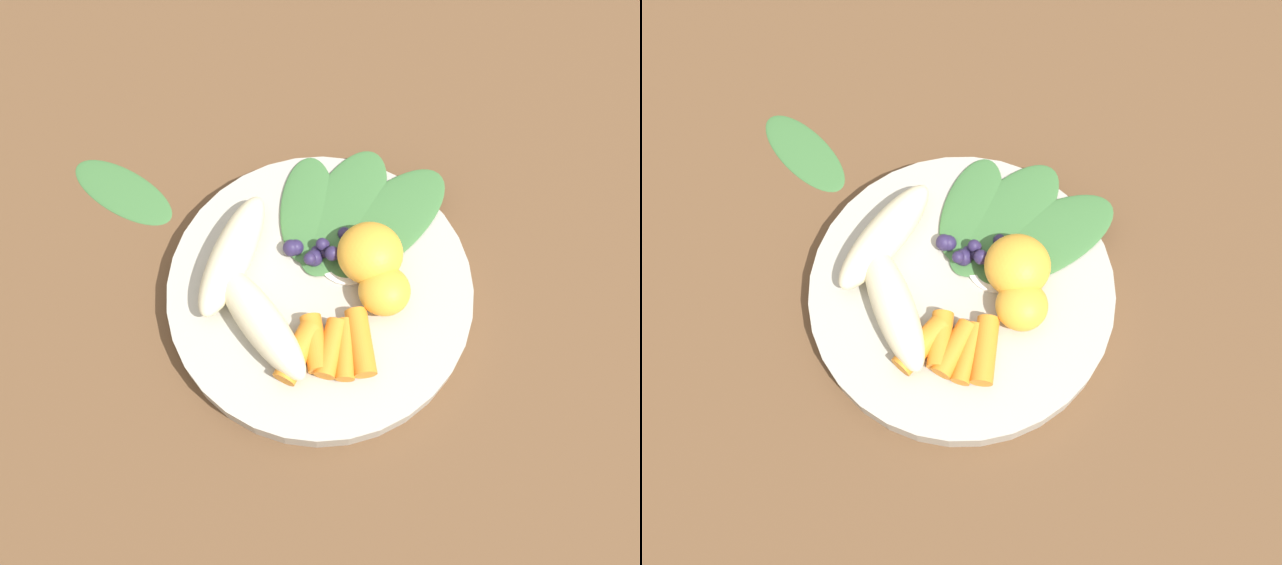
# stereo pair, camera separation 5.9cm
# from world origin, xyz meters

# --- Properties ---
(ground_plane) EXTENTS (2.40, 2.40, 0.00)m
(ground_plane) POSITION_xyz_m (0.00, 0.00, 0.00)
(ground_plane) COLOR brown
(bowl) EXTENTS (0.26, 0.26, 0.03)m
(bowl) POSITION_xyz_m (0.00, 0.00, 0.01)
(bowl) COLOR #B2AD9E
(bowl) RESTS_ON ground_plane
(banana_peeled_left) EXTENTS (0.09, 0.12, 0.03)m
(banana_peeled_left) POSITION_xyz_m (0.05, -0.03, 0.04)
(banana_peeled_left) COLOR beige
(banana_peeled_left) RESTS_ON bowl
(banana_peeled_right) EXTENTS (0.12, 0.04, 0.03)m
(banana_peeled_right) POSITION_xyz_m (0.01, -0.08, 0.04)
(banana_peeled_right) COLOR beige
(banana_peeled_right) RESTS_ON bowl
(orange_segment_near) EXTENTS (0.05, 0.05, 0.04)m
(orange_segment_near) POSITION_xyz_m (-0.04, 0.03, 0.05)
(orange_segment_near) COLOR #F4A833
(orange_segment_near) RESTS_ON bowl
(orange_segment_far) EXTENTS (0.04, 0.04, 0.03)m
(orange_segment_far) POSITION_xyz_m (-0.01, 0.05, 0.04)
(orange_segment_far) COLOR #F4A833
(orange_segment_far) RESTS_ON bowl
(carrot_front) EXTENTS (0.05, 0.02, 0.02)m
(carrot_front) POSITION_xyz_m (0.06, 0.01, 0.04)
(carrot_front) COLOR orange
(carrot_front) RESTS_ON bowl
(carrot_mid_left) EXTENTS (0.05, 0.04, 0.02)m
(carrot_mid_left) POSITION_xyz_m (0.05, 0.02, 0.03)
(carrot_mid_left) COLOR orange
(carrot_mid_left) RESTS_ON bowl
(carrot_mid_right) EXTENTS (0.05, 0.03, 0.02)m
(carrot_mid_right) POSITION_xyz_m (0.05, 0.03, 0.03)
(carrot_mid_right) COLOR orange
(carrot_mid_right) RESTS_ON bowl
(carrot_rear) EXTENTS (0.05, 0.03, 0.02)m
(carrot_rear) POSITION_xyz_m (0.04, 0.04, 0.03)
(carrot_rear) COLOR orange
(carrot_rear) RESTS_ON bowl
(carrot_small) EXTENTS (0.06, 0.04, 0.02)m
(carrot_small) POSITION_xyz_m (0.03, 0.05, 0.03)
(carrot_small) COLOR orange
(carrot_small) RESTS_ON bowl
(blueberry_pile) EXTENTS (0.05, 0.05, 0.02)m
(blueberry_pile) POSITION_xyz_m (-0.03, -0.02, 0.03)
(blueberry_pile) COLOR #2D234C
(blueberry_pile) RESTS_ON bowl
(coconut_shred_patch) EXTENTS (0.05, 0.05, 0.00)m
(coconut_shred_patch) POSITION_xyz_m (-0.03, 0.01, 0.03)
(coconut_shred_patch) COLOR white
(coconut_shred_patch) RESTS_ON bowl
(kale_leaf_left) EXTENTS (0.15, 0.11, 0.00)m
(kale_leaf_left) POSITION_xyz_m (-0.08, 0.03, 0.03)
(kale_leaf_left) COLOR #3D7038
(kale_leaf_left) RESTS_ON bowl
(kale_leaf_right) EXTENTS (0.14, 0.06, 0.00)m
(kale_leaf_right) POSITION_xyz_m (-0.07, -0.01, 0.03)
(kale_leaf_right) COLOR #3D7038
(kale_leaf_right) RESTS_ON bowl
(kale_leaf_rear) EXTENTS (0.12, 0.08, 0.00)m
(kale_leaf_rear) POSITION_xyz_m (-0.06, -0.04, 0.03)
(kale_leaf_rear) COLOR #3D7038
(kale_leaf_rear) RESTS_ON bowl
(kale_leaf_stray) EXTENTS (0.06, 0.12, 0.01)m
(kale_leaf_stray) POSITION_xyz_m (-0.02, -0.21, 0.00)
(kale_leaf_stray) COLOR #3D7038
(kale_leaf_stray) RESTS_ON ground_plane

